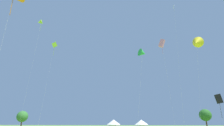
% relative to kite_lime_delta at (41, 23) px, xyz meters
% --- Properties ---
extents(kite_lime_delta, '(2.81, 2.07, 31.33)m').
position_rel_kite_lime_delta_xyz_m(kite_lime_delta, '(0.00, 0.00, 0.00)').
color(kite_lime_delta, '#99DB2D').
rests_on(kite_lime_delta, ground).
extents(kite_green_delta, '(3.45, 3.71, 20.17)m').
position_rel_kite_lime_delta_xyz_m(kite_green_delta, '(29.22, 0.85, -11.38)').
color(kite_green_delta, green).
rests_on(kite_green_delta, ground).
extents(kite_pink_box, '(2.05, 1.75, 21.77)m').
position_rel_kite_lime_delta_xyz_m(kite_pink_box, '(34.07, -0.70, -9.74)').
color(kite_pink_box, pink).
rests_on(kite_pink_box, ground).
extents(kite_white_diamond, '(1.70, 2.98, 37.10)m').
position_rel_kite_lime_delta_xyz_m(kite_white_diamond, '(39.51, 7.11, 3.47)').
color(kite_white_diamond, white).
rests_on(kite_white_diamond, ground).
extents(kite_lime_diamond, '(1.57, 2.77, 24.39)m').
position_rel_kite_lime_delta_xyz_m(kite_lime_diamond, '(4.31, 1.27, -7.67)').
color(kite_lime_diamond, '#99DB2D').
rests_on(kite_lime_diamond, ground).
extents(kite_yellow_delta, '(4.27, 3.89, 21.10)m').
position_rel_kite_lime_delta_xyz_m(kite_yellow_delta, '(41.66, -2.43, -10.91)').
color(kite_yellow_delta, yellow).
rests_on(kite_yellow_delta, ground).
extents(kite_black_box, '(1.48, 1.48, 8.69)m').
position_rel_kite_lime_delta_xyz_m(kite_black_box, '(46.72, 4.63, -22.92)').
color(kite_black_box, black).
rests_on(kite_black_box, ground).
extents(festival_tent_right, '(4.89, 4.89, 3.18)m').
position_rel_kite_lime_delta_xyz_m(festival_tent_right, '(17.80, 24.31, -28.66)').
color(festival_tent_right, white).
rests_on(festival_tent_right, ground).
extents(festival_tent_center, '(4.80, 4.80, 3.12)m').
position_rel_kite_lime_delta_xyz_m(festival_tent_center, '(27.62, 24.31, -28.69)').
color(festival_tent_center, white).
rests_on(festival_tent_center, ground).
extents(tree_distant_left, '(3.98, 3.98, 6.57)m').
position_rel_kite_lime_delta_xyz_m(tree_distant_left, '(49.20, 25.35, -25.86)').
color(tree_distant_left, brown).
rests_on(tree_distant_left, ground).
extents(tree_distant_right, '(4.26, 4.26, 6.59)m').
position_rel_kite_lime_delta_xyz_m(tree_distant_right, '(-18.53, 23.97, -25.98)').
color(tree_distant_right, brown).
rests_on(tree_distant_right, ground).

